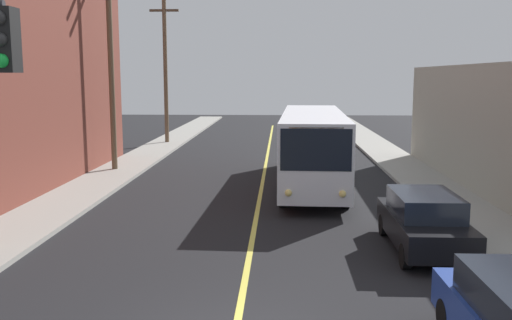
{
  "coord_description": "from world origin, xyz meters",
  "views": [
    {
      "loc": [
        0.83,
        -9.39,
        4.75
      ],
      "look_at": [
        0.0,
        8.95,
        2.0
      ],
      "focal_mm": 39.38,
      "sensor_mm": 36.0,
      "label": 1
    }
  ],
  "objects": [
    {
      "name": "parked_car_black",
      "position": [
        4.73,
        5.66,
        0.84
      ],
      "size": [
        1.82,
        4.4,
        1.62
      ],
      "color": "black",
      "rests_on": "ground"
    },
    {
      "name": "lane_stripe_center",
      "position": [
        0.0,
        15.0,
        0.01
      ],
      "size": [
        0.16,
        60.0,
        0.01
      ],
      "primitive_type": "cube",
      "color": "#D8CC4C",
      "rests_on": "ground"
    },
    {
      "name": "utility_pole_far",
      "position": [
        -7.24,
        29.71,
        5.94
      ],
      "size": [
        2.4,
        0.28,
        10.55
      ],
      "color": "brown",
      "rests_on": "sidewalk_left"
    },
    {
      "name": "sidewalk_left",
      "position": [
        -7.25,
        10.0,
        0.07
      ],
      "size": [
        2.5,
        90.0,
        0.15
      ],
      "primitive_type": "cube",
      "color": "gray",
      "rests_on": "ground"
    },
    {
      "name": "sidewalk_right",
      "position": [
        7.25,
        10.0,
        0.07
      ],
      "size": [
        2.5,
        90.0,
        0.15
      ],
      "primitive_type": "cube",
      "color": "gray",
      "rests_on": "ground"
    },
    {
      "name": "city_bus",
      "position": [
        2.2,
        14.91,
        1.82
      ],
      "size": [
        3.0,
        12.23,
        3.2
      ],
      "color": "silver",
      "rests_on": "ground"
    },
    {
      "name": "utility_pole_mid",
      "position": [
        -7.51,
        18.03,
        5.76
      ],
      "size": [
        2.4,
        0.28,
        10.21
      ],
      "color": "brown",
      "rests_on": "sidewalk_left"
    }
  ]
}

